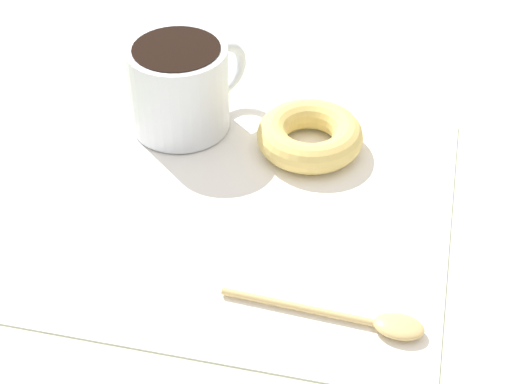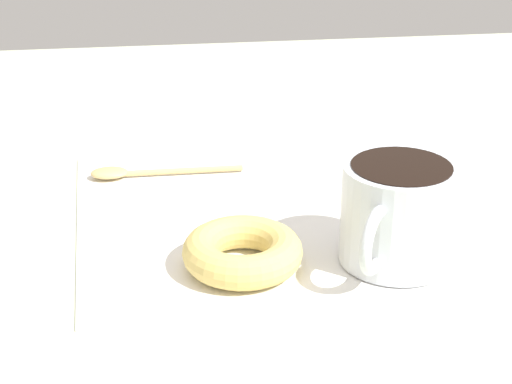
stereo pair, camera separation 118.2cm
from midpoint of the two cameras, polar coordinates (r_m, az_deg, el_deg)
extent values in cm
cube|color=beige|center=(43.75, -31.38, -49.94)|extent=(120.00, 120.00, 2.00)
cube|color=white|center=(42.41, -31.26, -52.79)|extent=(32.70, 32.70, 0.30)
cylinder|color=silver|center=(41.67, -35.43, -33.28)|extent=(8.93, 8.93, 7.97)
cylinder|color=black|center=(38.46, -37.90, -31.29)|extent=(7.73, 7.73, 0.60)
torus|color=silver|center=(40.62, -28.07, -30.87)|extent=(3.81, 4.91, 5.36)
torus|color=#E5C66B|center=(39.51, -17.39, -43.45)|extent=(9.39, 9.39, 2.72)
ellipsoid|color=#D8B772|center=(43.32, -15.67, -73.47)|extent=(3.61, 2.42, 0.90)
cylinder|color=#D8B772|center=(43.77, -36.95, -67.39)|extent=(11.77, 0.63, 0.56)
camera|label=1|loc=(0.59, -164.43, -32.95)|focal=60.00mm
camera|label=2|loc=(0.59, 15.57, 32.95)|focal=60.00mm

